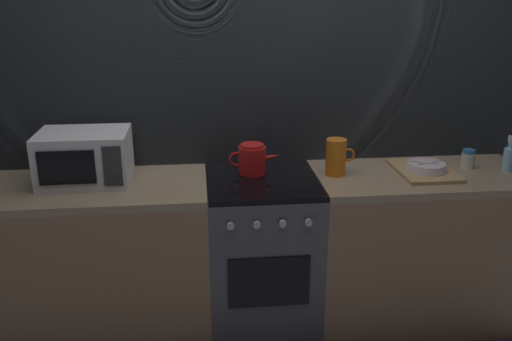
{
  "coord_description": "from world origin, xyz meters",
  "views": [
    {
      "loc": [
        -0.33,
        -2.72,
        1.89
      ],
      "look_at": [
        -0.03,
        0.0,
        0.95
      ],
      "focal_mm": 38.22,
      "sensor_mm": 36.0,
      "label": 1
    }
  ],
  "objects_px": {
    "pitcher": "(336,157)",
    "microwave": "(85,157)",
    "dish_pile": "(425,169)",
    "stove_unit": "(262,254)",
    "spray_bottle": "(509,157)",
    "kettle": "(252,159)",
    "spice_jar": "(468,159)"
  },
  "relations": [
    {
      "from": "spray_bottle",
      "to": "kettle",
      "type": "bearing_deg",
      "value": 175.27
    },
    {
      "from": "microwave",
      "to": "spice_jar",
      "type": "height_order",
      "value": "microwave"
    },
    {
      "from": "kettle",
      "to": "spice_jar",
      "type": "relative_size",
      "value": 2.71
    },
    {
      "from": "microwave",
      "to": "pitcher",
      "type": "relative_size",
      "value": 2.3
    },
    {
      "from": "pitcher",
      "to": "dish_pile",
      "type": "height_order",
      "value": "pitcher"
    },
    {
      "from": "microwave",
      "to": "stove_unit",
      "type": "bearing_deg",
      "value": -4.1
    },
    {
      "from": "stove_unit",
      "to": "dish_pile",
      "type": "distance_m",
      "value": 1.02
    },
    {
      "from": "stove_unit",
      "to": "pitcher",
      "type": "relative_size",
      "value": 4.5
    },
    {
      "from": "pitcher",
      "to": "spray_bottle",
      "type": "distance_m",
      "value": 0.97
    },
    {
      "from": "spice_jar",
      "to": "spray_bottle",
      "type": "bearing_deg",
      "value": -23.44
    },
    {
      "from": "stove_unit",
      "to": "microwave",
      "type": "relative_size",
      "value": 1.96
    },
    {
      "from": "spice_jar",
      "to": "stove_unit",
      "type": "bearing_deg",
      "value": -176.44
    },
    {
      "from": "pitcher",
      "to": "kettle",
      "type": "bearing_deg",
      "value": 170.68
    },
    {
      "from": "spray_bottle",
      "to": "microwave",
      "type": "bearing_deg",
      "value": 178.09
    },
    {
      "from": "kettle",
      "to": "spray_bottle",
      "type": "xyz_separation_m",
      "value": [
        1.42,
        -0.12,
        -0.0
      ]
    },
    {
      "from": "pitcher",
      "to": "stove_unit",
      "type": "bearing_deg",
      "value": -175.37
    },
    {
      "from": "dish_pile",
      "to": "spray_bottle",
      "type": "relative_size",
      "value": 1.97
    },
    {
      "from": "pitcher",
      "to": "dish_pile",
      "type": "distance_m",
      "value": 0.5
    },
    {
      "from": "stove_unit",
      "to": "pitcher",
      "type": "distance_m",
      "value": 0.69
    },
    {
      "from": "microwave",
      "to": "dish_pile",
      "type": "bearing_deg",
      "value": -1.96
    },
    {
      "from": "stove_unit",
      "to": "microwave",
      "type": "distance_m",
      "value": 1.1
    },
    {
      "from": "pitcher",
      "to": "microwave",
      "type": "bearing_deg",
      "value": 178.56
    },
    {
      "from": "dish_pile",
      "to": "spice_jar",
      "type": "height_order",
      "value": "spice_jar"
    },
    {
      "from": "spice_jar",
      "to": "spray_bottle",
      "type": "xyz_separation_m",
      "value": [
        0.19,
        -0.08,
        0.03
      ]
    },
    {
      "from": "microwave",
      "to": "kettle",
      "type": "bearing_deg",
      "value": 2.63
    },
    {
      "from": "kettle",
      "to": "spice_jar",
      "type": "xyz_separation_m",
      "value": [
        1.23,
        -0.03,
        -0.03
      ]
    },
    {
      "from": "pitcher",
      "to": "dish_pile",
      "type": "bearing_deg",
      "value": -3.37
    },
    {
      "from": "microwave",
      "to": "kettle",
      "type": "distance_m",
      "value": 0.89
    },
    {
      "from": "microwave",
      "to": "spray_bottle",
      "type": "bearing_deg",
      "value": -1.91
    },
    {
      "from": "kettle",
      "to": "spray_bottle",
      "type": "relative_size",
      "value": 1.4
    },
    {
      "from": "pitcher",
      "to": "spice_jar",
      "type": "distance_m",
      "value": 0.78
    },
    {
      "from": "microwave",
      "to": "spray_bottle",
      "type": "relative_size",
      "value": 2.27
    }
  ]
}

